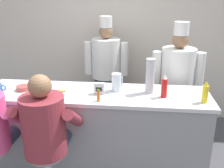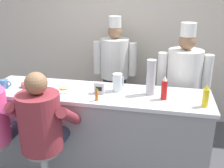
# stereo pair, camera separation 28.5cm
# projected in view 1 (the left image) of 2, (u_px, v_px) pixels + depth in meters

# --- Properties ---
(wall_back) EXTENTS (10.00, 0.06, 2.70)m
(wall_back) POSITION_uv_depth(u_px,v_px,m) (111.00, 38.00, 4.36)
(wall_back) COLOR beige
(wall_back) RESTS_ON ground_plane
(diner_counter) EXTENTS (2.56, 0.67, 1.03)m
(diner_counter) POSITION_uv_depth(u_px,v_px,m) (96.00, 132.00, 3.13)
(diner_counter) COLOR gray
(diner_counter) RESTS_ON ground_plane
(ketchup_bottle_red) EXTENTS (0.06, 0.06, 0.26)m
(ketchup_bottle_red) POSITION_uv_depth(u_px,v_px,m) (164.00, 86.00, 2.78)
(ketchup_bottle_red) COLOR red
(ketchup_bottle_red) RESTS_ON diner_counter
(mustard_bottle_yellow) EXTENTS (0.06, 0.06, 0.23)m
(mustard_bottle_yellow) POSITION_uv_depth(u_px,v_px,m) (205.00, 93.00, 2.65)
(mustard_bottle_yellow) COLOR yellow
(mustard_bottle_yellow) RESTS_ON diner_counter
(hot_sauce_bottle_orange) EXTENTS (0.04, 0.04, 0.13)m
(hot_sauce_bottle_orange) POSITION_uv_depth(u_px,v_px,m) (98.00, 96.00, 2.70)
(hot_sauce_bottle_orange) COLOR orange
(hot_sauce_bottle_orange) RESTS_ON diner_counter
(water_pitcher_clear) EXTENTS (0.13, 0.11, 0.20)m
(water_pitcher_clear) POSITION_uv_depth(u_px,v_px,m) (117.00, 82.00, 2.96)
(water_pitcher_clear) COLOR silver
(water_pitcher_clear) RESTS_ON diner_counter
(breakfast_plate) EXTENTS (0.23, 0.23, 0.05)m
(breakfast_plate) POSITION_uv_depth(u_px,v_px,m) (62.00, 92.00, 2.94)
(breakfast_plate) COLOR white
(breakfast_plate) RESTS_ON diner_counter
(cereal_bowl) EXTENTS (0.16, 0.16, 0.05)m
(cereal_bowl) POSITION_uv_depth(u_px,v_px,m) (24.00, 88.00, 3.01)
(cereal_bowl) COLOR #B24C47
(cereal_bowl) RESTS_ON diner_counter
(cup_stack_steel) EXTENTS (0.10, 0.10, 0.39)m
(cup_stack_steel) POSITION_uv_depth(u_px,v_px,m) (150.00, 76.00, 2.88)
(cup_stack_steel) COLOR #B7BABF
(cup_stack_steel) RESTS_ON diner_counter
(napkin_dispenser_chrome) EXTENTS (0.11, 0.07, 0.13)m
(napkin_dispenser_chrome) POSITION_uv_depth(u_px,v_px,m) (99.00, 88.00, 2.89)
(napkin_dispenser_chrome) COLOR silver
(napkin_dispenser_chrome) RESTS_ON diner_counter
(diner_seated_maroon) EXTENTS (0.62, 0.61, 1.43)m
(diner_seated_maroon) POSITION_uv_depth(u_px,v_px,m) (45.00, 128.00, 2.48)
(diner_seated_maroon) COLOR #B2B5BA
(diner_seated_maroon) RESTS_ON ground_plane
(cook_in_whites_near) EXTENTS (0.68, 0.44, 1.75)m
(cook_in_whites_near) POSITION_uv_depth(u_px,v_px,m) (106.00, 68.00, 4.12)
(cook_in_whites_near) COLOR #232328
(cook_in_whites_near) RESTS_ON ground_plane
(cook_in_whites_far) EXTENTS (0.68, 0.44, 1.75)m
(cook_in_whites_far) POSITION_uv_depth(u_px,v_px,m) (177.00, 82.00, 3.50)
(cook_in_whites_far) COLOR #232328
(cook_in_whites_far) RESTS_ON ground_plane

